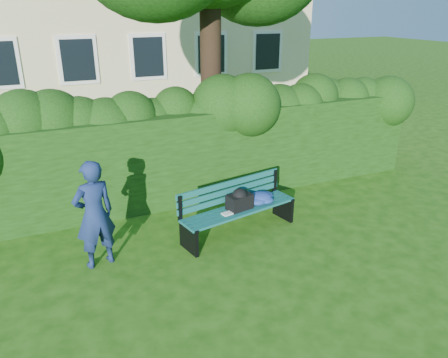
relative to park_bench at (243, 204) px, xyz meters
name	(u,v)px	position (x,y,z in m)	size (l,w,h in m)	color
ground	(239,244)	(-0.27, -0.41, -0.51)	(80.00, 80.00, 0.00)	#1F4A0D
hedge	(192,154)	(-0.27, 1.79, 0.39)	(10.00, 1.00, 1.80)	#13330B
park_bench	(243,204)	(0.00, 0.00, 0.00)	(2.20, 0.97, 0.89)	#115654
man_reading	(94,215)	(-2.47, -0.08, 0.33)	(0.61, 0.40, 1.68)	navy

